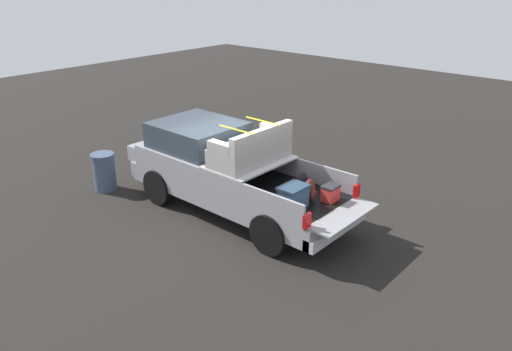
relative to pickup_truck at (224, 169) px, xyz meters
The scene contains 3 objects.
ground_plane 1.07m from the pickup_truck, behind, with size 40.00×40.00×0.00m, color black.
pickup_truck is the anchor object (origin of this frame).
trash_can 3.37m from the pickup_truck, 22.78° to the left, with size 0.60×0.60×0.98m.
Camera 1 is at (-7.26, 7.59, 5.32)m, focal length 34.86 mm.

